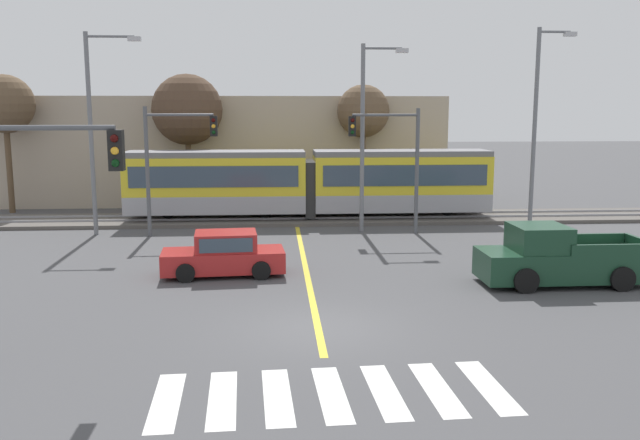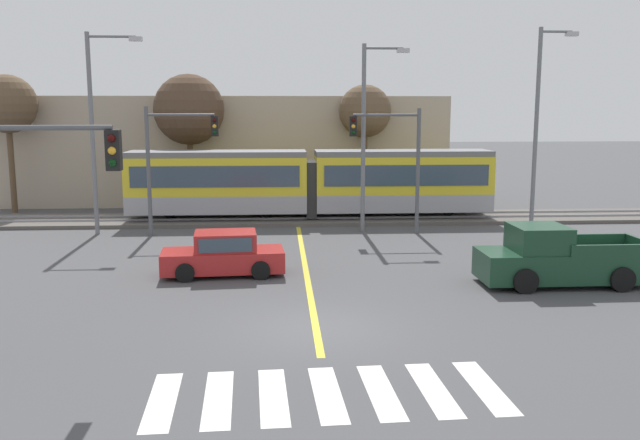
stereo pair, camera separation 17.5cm
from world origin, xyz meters
name	(u,v)px [view 1 (the left image)]	position (x,y,z in m)	size (l,w,h in m)	color
ground_plane	(318,328)	(0.00, 0.00, 0.00)	(200.00, 200.00, 0.00)	#474749
track_bed	(296,219)	(0.00, 17.49, 0.09)	(120.00, 4.00, 0.18)	#56514C
rail_near	(296,218)	(0.00, 16.77, 0.23)	(120.00, 0.08, 0.10)	#939399
rail_far	(295,214)	(0.00, 18.21, 0.23)	(120.00, 0.08, 0.10)	#939399
light_rail_tram	(309,181)	(0.71, 17.48, 2.05)	(18.50, 2.64, 3.43)	#9E9EA3
crosswalk_stripe_0	(166,401)	(-3.30, -4.30, 0.00)	(0.56, 2.80, 0.01)	silver
crosswalk_stripe_1	(222,399)	(-2.20, -4.25, 0.00)	(0.56, 2.80, 0.01)	silver
crosswalk_stripe_2	(277,396)	(-1.10, -4.21, 0.00)	(0.56, 2.80, 0.01)	silver
crosswalk_stripe_3	(332,394)	(0.00, -4.16, 0.00)	(0.56, 2.80, 0.01)	silver
crosswalk_stripe_4	(385,391)	(1.10, -4.11, 0.00)	(0.56, 2.80, 0.01)	silver
crosswalk_stripe_5	(437,389)	(2.20, -4.06, 0.00)	(0.56, 2.80, 0.01)	silver
crosswalk_stripe_6	(488,386)	(3.30, -4.01, 0.00)	(0.56, 2.80, 0.01)	silver
lane_centre_line	(306,269)	(0.00, 6.67, 0.00)	(0.20, 17.65, 0.01)	gold
sedan_crossing	(224,255)	(-2.88, 6.04, 0.70)	(4.32, 2.15, 1.52)	#B22323
pickup_truck	(558,259)	(8.17, 4.02, 0.84)	(5.41, 2.26, 1.98)	#193D28
traffic_light_near_left	(17,196)	(-6.81, -1.81, 3.81)	(3.75, 0.38, 5.75)	#515459
traffic_light_far_right	(394,151)	(4.34, 13.46, 3.83)	(3.25, 0.38, 5.75)	#515459
traffic_light_far_left	(171,151)	(-5.68, 13.61, 3.85)	(3.25, 0.38, 5.83)	#515459
street_lamp_west	(95,121)	(-9.08, 14.16, 5.16)	(2.49, 0.28, 9.07)	slate
street_lamp_centre	(367,127)	(3.19, 14.19, 4.89)	(2.16, 0.28, 8.64)	slate
street_lamp_east	(538,119)	(11.29, 14.20, 5.25)	(1.84, 0.28, 9.42)	slate
bare_tree_far_west	(5,105)	(-15.65, 21.21, 5.93)	(3.18, 3.18, 7.57)	brown
bare_tree_west	(187,110)	(-5.92, 21.73, 5.65)	(3.96, 3.96, 7.66)	brown
bare_tree_east	(363,112)	(4.05, 21.92, 5.53)	(3.02, 3.02, 7.10)	brown
building_backdrop_far	(227,149)	(-4.02, 25.53, 3.22)	(26.43, 6.00, 6.45)	tan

